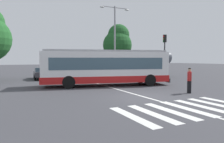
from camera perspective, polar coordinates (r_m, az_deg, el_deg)
The scene contains 12 objects.
ground_plane at distance 12.84m, azimuth 8.96°, elevation -6.93°, with size 160.00×160.00×0.00m, color #3D3D42.
city_transit_bus at distance 17.92m, azimuth -1.68°, elevation 1.17°, with size 11.13×5.00×3.06m.
pedestrian_crossing_street at distance 14.84m, azimuth 20.54°, elevation -1.93°, with size 0.47×0.47×1.72m.
parked_car_charcoal at distance 25.06m, azimuth -18.59°, elevation -0.23°, with size 2.13×4.62×1.35m.
parked_car_white at distance 25.60m, azimuth -12.47°, elevation -0.06°, with size 2.21×4.64×1.35m.
parked_car_black at distance 26.27m, azimuth -6.69°, elevation 0.09°, with size 2.15×4.62×1.35m.
traffic_light_far_corner at distance 25.32m, azimuth 14.29°, elevation 5.92°, with size 0.33×0.32×5.16m.
bus_stop_shelter at distance 27.53m, azimuth 11.43°, elevation 3.64°, with size 4.78×1.54×3.25m.
twin_arm_street_lamp at distance 26.07m, azimuth 0.78°, elevation 10.27°, with size 3.99×0.32×8.79m.
background_tree_right at distance 31.06m, azimuth 1.57°, elevation 8.07°, with size 4.29×4.29×7.47m.
crosswalk_painted_stripes at distance 10.39m, azimuth 19.80°, elevation -9.55°, with size 6.42×3.32×0.01m.
lane_center_line at distance 14.49m, azimuth 4.31°, elevation -5.70°, with size 0.16×24.00×0.01m, color silver.
Camera 1 is at (-7.32, -10.29, 2.31)m, focal length 33.19 mm.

